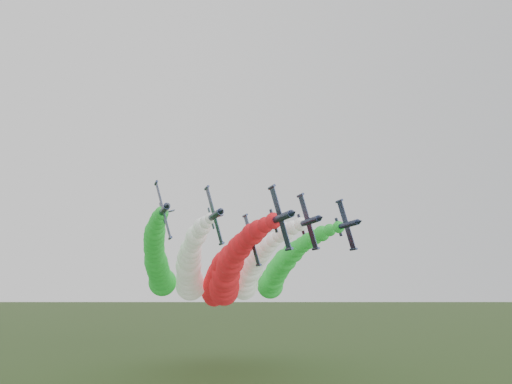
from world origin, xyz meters
TOP-DOWN VIEW (x-y plane):
  - jet_lead at (-1.81, 56.40)m, footprint 15.44×91.84m
  - jet_inner_left at (-10.45, 69.81)m, footprint 15.79×92.19m
  - jet_inner_right at (7.70, 66.96)m, footprint 15.04×91.44m
  - jet_outer_left at (-19.84, 71.14)m, footprint 15.50×91.90m
  - jet_outer_right at (19.82, 74.73)m, footprint 15.57×91.97m
  - jet_trail at (-0.28, 78.93)m, footprint 14.84×91.24m

SIDE VIEW (x-z plane):
  - jet_trail at x=-0.28m, z-range 15.74..37.57m
  - jet_lead at x=-1.81m, z-range 16.91..39.34m
  - jet_inner_right at x=7.70m, z-range 18.36..40.39m
  - jet_inner_left at x=-10.45m, z-range 18.23..41.00m
  - jet_outer_right at x=19.82m, z-range 18.82..41.38m
  - jet_outer_left at x=-19.84m, z-range 19.95..42.44m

